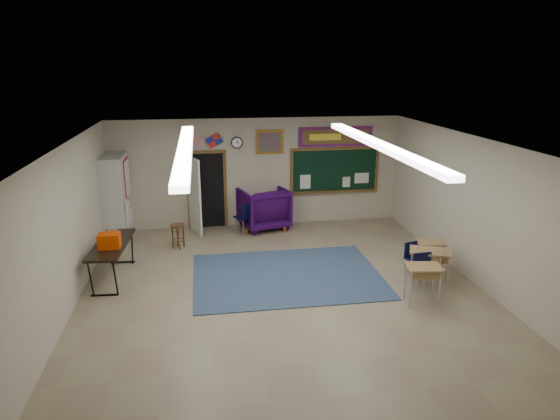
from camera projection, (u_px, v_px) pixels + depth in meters
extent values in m
plane|color=#85795B|center=(284.00, 293.00, 9.98)|extent=(9.00, 9.00, 0.00)
cube|color=#B8AA95|center=(257.00, 173.00, 13.82)|extent=(8.00, 0.04, 3.00)
cube|color=#B8AA95|center=(354.00, 349.00, 5.29)|extent=(8.00, 0.04, 3.00)
cube|color=#B8AA95|center=(65.00, 232.00, 8.95)|extent=(0.04, 9.00, 3.00)
cube|color=#B8AA95|center=(477.00, 212.00, 10.16)|extent=(0.04, 9.00, 3.00)
cube|color=silver|center=(284.00, 143.00, 9.13)|extent=(8.00, 9.00, 0.04)
cube|color=#32475F|center=(287.00, 275.00, 10.77)|extent=(4.00, 3.00, 0.02)
cube|color=black|center=(207.00, 190.00, 13.72)|extent=(0.95, 0.04, 2.10)
cube|color=silver|center=(194.00, 196.00, 13.26)|extent=(0.35, 0.86, 2.05)
cube|color=brown|center=(335.00, 170.00, 14.12)|extent=(2.55, 0.05, 1.30)
cube|color=black|center=(335.00, 170.00, 14.11)|extent=(2.40, 0.03, 1.15)
cube|color=brown|center=(334.00, 191.00, 14.24)|extent=(2.40, 0.12, 0.04)
cube|color=red|center=(336.00, 137.00, 13.85)|extent=(2.10, 0.04, 0.55)
cube|color=brown|center=(336.00, 137.00, 13.84)|extent=(1.90, 0.03, 0.40)
cube|color=#8D591B|center=(270.00, 142.00, 13.60)|extent=(0.75, 0.05, 0.65)
cube|color=#A51466|center=(270.00, 142.00, 13.59)|extent=(0.62, 0.03, 0.52)
cylinder|color=black|center=(237.00, 143.00, 13.47)|extent=(0.32, 0.05, 0.32)
cylinder|color=white|center=(237.00, 143.00, 13.45)|extent=(0.26, 0.02, 0.26)
cube|color=#B1B2AD|center=(116.00, 198.00, 12.75)|extent=(0.55, 1.25, 2.20)
imported|color=#240538|center=(263.00, 208.00, 13.77)|extent=(1.50, 1.53, 1.14)
cube|color=#A4834C|center=(426.00, 251.00, 10.08)|extent=(0.80, 0.71, 0.04)
cube|color=brown|center=(426.00, 256.00, 10.12)|extent=(0.69, 0.61, 0.13)
cube|color=#A4834C|center=(430.00, 242.00, 10.80)|extent=(0.64, 0.52, 0.04)
cube|color=brown|center=(430.00, 247.00, 10.83)|extent=(0.55, 0.44, 0.12)
cube|color=#A4834C|center=(424.00, 267.00, 9.30)|extent=(0.72, 0.58, 0.04)
cube|color=brown|center=(423.00, 273.00, 9.33)|extent=(0.62, 0.49, 0.13)
cube|color=#A4834C|center=(436.00, 252.00, 10.15)|extent=(0.75, 0.67, 0.04)
cube|color=brown|center=(436.00, 257.00, 10.18)|extent=(0.64, 0.57, 0.12)
cube|color=black|center=(111.00, 244.00, 10.44)|extent=(0.77, 1.96, 0.05)
cube|color=#E65404|center=(109.00, 241.00, 10.14)|extent=(0.43, 0.32, 0.30)
cylinder|color=#553119|center=(177.00, 225.00, 12.24)|extent=(0.35, 0.35, 0.04)
torus|color=#553119|center=(178.00, 240.00, 12.35)|extent=(0.29, 0.29, 0.02)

